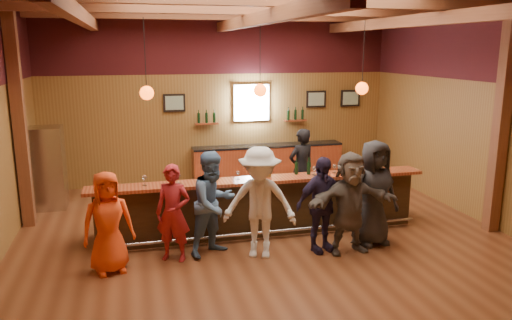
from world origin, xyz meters
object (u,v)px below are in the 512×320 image
(customer_redvest, at_px, (173,213))
(customer_white, at_px, (260,203))
(ice_bucket, at_px, (265,170))
(customer_dark, at_px, (374,193))
(customer_orange, at_px, (108,223))
(customer_denim, at_px, (214,203))
(stainless_fridge, at_px, (48,168))
(back_bar_cabinet, at_px, (268,162))
(bottle_a, at_px, (296,168))
(customer_navy, at_px, (321,205))
(bartender, at_px, (301,168))
(bar_counter, at_px, (259,203))
(customer_brown, at_px, (350,203))

(customer_redvest, distance_m, customer_white, 1.43)
(ice_bucket, bearing_deg, customer_dark, -29.82)
(customer_orange, bearing_deg, customer_dark, -12.71)
(customer_denim, relative_size, customer_dark, 0.95)
(stainless_fridge, distance_m, customer_white, 5.31)
(back_bar_cabinet, distance_m, stainless_fridge, 5.43)
(back_bar_cabinet, bearing_deg, bottle_a, -97.55)
(customer_denim, relative_size, bottle_a, 5.82)
(customer_navy, distance_m, customer_dark, 1.04)
(customer_redvest, bearing_deg, customer_denim, 32.34)
(customer_orange, height_order, customer_white, customer_white)
(customer_orange, relative_size, customer_redvest, 1.00)
(customer_dark, bearing_deg, customer_navy, 178.05)
(bartender, bearing_deg, customer_denim, 24.61)
(customer_orange, bearing_deg, customer_navy, -13.97)
(customer_denim, bearing_deg, customer_dark, -34.99)
(bottle_a, bearing_deg, stainless_fridge, 151.15)
(customer_white, height_order, ice_bucket, customer_white)
(bottle_a, bearing_deg, ice_bucket, -179.67)
(bottle_a, bearing_deg, bartender, 66.70)
(bar_counter, bearing_deg, customer_navy, -58.82)
(bartender, xyz_separation_m, ice_bucket, (-1.17, -1.31, 0.35))
(customer_redvest, bearing_deg, customer_brown, 17.36)
(back_bar_cabinet, relative_size, stainless_fridge, 2.22)
(customer_brown, bearing_deg, customer_orange, 174.43)
(ice_bucket, bearing_deg, stainless_fridge, 147.72)
(back_bar_cabinet, relative_size, customer_white, 2.12)
(customer_white, bearing_deg, ice_bucket, 91.40)
(back_bar_cabinet, bearing_deg, bartender, -88.49)
(customer_denim, distance_m, bartender, 3.07)
(bar_counter, relative_size, bottle_a, 20.45)
(customer_orange, relative_size, ice_bucket, 6.69)
(bar_counter, bearing_deg, bottle_a, -15.88)
(customer_orange, relative_size, customer_navy, 0.97)
(back_bar_cabinet, height_order, customer_dark, customer_dark)
(customer_brown, bearing_deg, stainless_fridge, 141.34)
(customer_white, height_order, customer_navy, customer_white)
(ice_bucket, distance_m, bottle_a, 0.61)
(customer_navy, relative_size, customer_brown, 0.95)
(customer_navy, relative_size, bottle_a, 5.43)
(customer_redvest, xyz_separation_m, bartender, (2.96, 2.14, 0.07))
(bar_counter, distance_m, bottle_a, 1.00)
(customer_denim, distance_m, customer_navy, 1.83)
(customer_navy, bearing_deg, bartender, 64.94)
(customer_redvest, height_order, customer_brown, customer_brown)
(bar_counter, bearing_deg, customer_white, -103.90)
(bartender, bearing_deg, customer_white, 39.14)
(customer_navy, height_order, customer_brown, customer_brown)
(customer_white, bearing_deg, customer_redvest, -167.46)
(customer_redvest, relative_size, customer_denim, 0.90)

